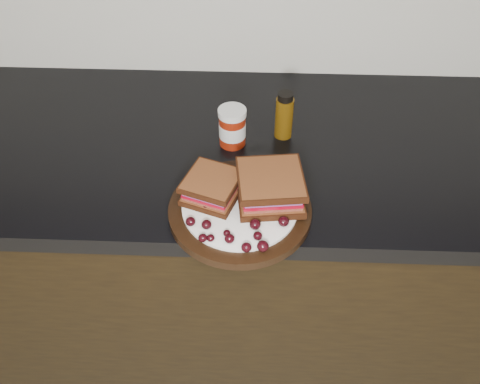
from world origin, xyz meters
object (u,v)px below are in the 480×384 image
object	(u,v)px
condiment_jar	(232,127)
oil_bottle	(284,115)
sandwich_left	(212,187)
plate	(240,211)

from	to	relation	value
condiment_jar	oil_bottle	size ratio (longest dim) A/B	0.81
sandwich_left	oil_bottle	xyz separation A→B (m)	(0.14, 0.23, 0.01)
sandwich_left	condiment_jar	bearing A→B (deg)	101.27
sandwich_left	oil_bottle	distance (m)	0.27
plate	oil_bottle	distance (m)	0.27
sandwich_left	plate	bearing A→B (deg)	-3.67
sandwich_left	condiment_jar	world-z (taller)	condiment_jar
plate	condiment_jar	bearing A→B (deg)	96.69
plate	condiment_jar	distance (m)	0.22
plate	oil_bottle	size ratio (longest dim) A/B	2.47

